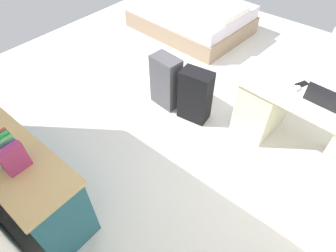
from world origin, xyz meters
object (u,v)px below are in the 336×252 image
(desk, at_px, (306,123))
(office_chair, at_px, (330,78))
(suitcase_spare_grey, at_px, (166,82))
(laptop, at_px, (323,99))
(bed, at_px, (192,16))
(suitcase_black, at_px, (195,96))
(computer_mouse, at_px, (297,88))
(credenza, at_px, (10,167))
(cell_phone_by_mouse, at_px, (302,84))

(desk, relative_size, office_chair, 1.58)
(suitcase_spare_grey, bearing_deg, office_chair, -135.49)
(laptop, bearing_deg, office_chair, -83.56)
(bed, bearing_deg, suitcase_black, 127.34)
(bed, height_order, computer_mouse, computer_mouse)
(suitcase_spare_grey, bearing_deg, bed, -57.00)
(credenza, bearing_deg, laptop, -130.77)
(suitcase_spare_grey, xyz_separation_m, laptop, (-1.65, -0.28, 0.44))
(suitcase_black, bearing_deg, bed, -61.12)
(bed, xyz_separation_m, cell_phone_by_mouse, (-2.34, 1.38, 0.49))
(desk, xyz_separation_m, bed, (2.54, -1.47, -0.14))
(desk, relative_size, credenza, 0.82)
(desk, bearing_deg, bed, -30.02)
(suitcase_spare_grey, xyz_separation_m, computer_mouse, (-1.39, -0.34, 0.40))
(computer_mouse, bearing_deg, bed, -28.30)
(suitcase_black, bearing_deg, suitcase_spare_grey, -6.00)
(office_chair, distance_m, computer_mouse, 0.97)
(computer_mouse, bearing_deg, desk, -173.10)
(bed, distance_m, laptop, 3.06)
(suitcase_black, distance_m, cell_phone_by_mouse, 1.13)
(office_chair, bearing_deg, desk, 94.14)
(laptop, height_order, computer_mouse, laptop)
(bed, bearing_deg, desk, 149.98)
(office_chair, relative_size, laptop, 2.89)
(credenza, relative_size, suitcase_black, 2.74)
(credenza, bearing_deg, suitcase_spare_grey, -96.81)
(bed, bearing_deg, computer_mouse, 147.60)
(office_chair, bearing_deg, computer_mouse, 80.75)
(desk, bearing_deg, laptop, 122.22)
(credenza, distance_m, computer_mouse, 2.79)
(suitcase_spare_grey, height_order, laptop, laptop)
(suitcase_spare_grey, bearing_deg, credenza, 88.86)
(suitcase_black, xyz_separation_m, laptop, (-1.22, -0.26, 0.45))
(suitcase_black, relative_size, suitcase_spare_grey, 0.98)
(office_chair, distance_m, cell_phone_by_mouse, 0.87)
(suitcase_black, bearing_deg, laptop, -176.52)
(suitcase_spare_grey, distance_m, computer_mouse, 1.49)
(bed, distance_m, cell_phone_by_mouse, 2.76)
(suitcase_black, xyz_separation_m, cell_phone_by_mouse, (-0.97, -0.42, 0.40))
(desk, xyz_separation_m, computer_mouse, (0.21, 0.01, 0.36))
(suitcase_black, height_order, computer_mouse, computer_mouse)
(suitcase_spare_grey, height_order, cell_phone_by_mouse, cell_phone_by_mouse)
(suitcase_black, relative_size, computer_mouse, 6.57)
(bed, bearing_deg, credenza, 100.83)
(desk, height_order, suitcase_spare_grey, desk)
(credenza, height_order, suitcase_spare_grey, credenza)
(suitcase_black, bearing_deg, desk, -172.86)
(office_chair, height_order, computer_mouse, office_chair)
(desk, distance_m, credenza, 2.90)
(suitcase_spare_grey, height_order, computer_mouse, computer_mouse)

